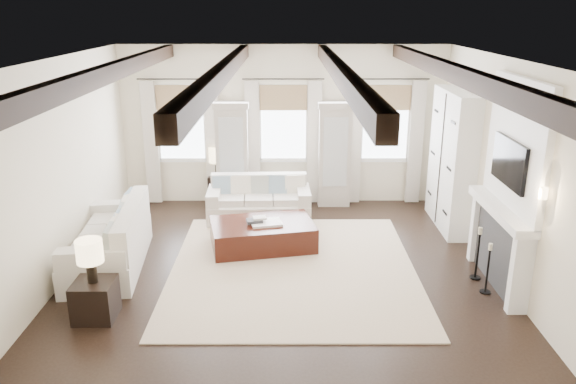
{
  "coord_description": "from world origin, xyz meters",
  "views": [
    {
      "loc": [
        0.07,
        -7.43,
        3.87
      ],
      "look_at": [
        0.09,
        0.83,
        1.15
      ],
      "focal_mm": 35.0,
      "sensor_mm": 36.0,
      "label": 1
    }
  ],
  "objects_px": {
    "sofa_back": "(259,202)",
    "side_table_back": "(219,189)",
    "side_table_front": "(95,300)",
    "sofa_left": "(113,242)",
    "ottoman": "(263,235)"
  },
  "relations": [
    {
      "from": "sofa_back",
      "to": "side_table_back",
      "type": "xyz_separation_m",
      "value": [
        -0.89,
        0.94,
        -0.04
      ]
    },
    {
      "from": "side_table_front",
      "to": "side_table_back",
      "type": "height_order",
      "value": "side_table_back"
    },
    {
      "from": "ottoman",
      "to": "side_table_front",
      "type": "distance_m",
      "value": 3.08
    },
    {
      "from": "sofa_back",
      "to": "sofa_left",
      "type": "relative_size",
      "value": 0.83
    },
    {
      "from": "sofa_left",
      "to": "ottoman",
      "type": "height_order",
      "value": "sofa_left"
    },
    {
      "from": "sofa_back",
      "to": "side_table_front",
      "type": "bearing_deg",
      "value": -118.39
    },
    {
      "from": "sofa_back",
      "to": "ottoman",
      "type": "bearing_deg",
      "value": -84.93
    },
    {
      "from": "sofa_back",
      "to": "side_table_back",
      "type": "relative_size",
      "value": 3.36
    },
    {
      "from": "sofa_back",
      "to": "sofa_left",
      "type": "xyz_separation_m",
      "value": [
        -2.19,
        -2.05,
        0.06
      ]
    },
    {
      "from": "side_table_back",
      "to": "side_table_front",
      "type": "bearing_deg",
      "value": -103.25
    },
    {
      "from": "sofa_left",
      "to": "sofa_back",
      "type": "bearing_deg",
      "value": 43.17
    },
    {
      "from": "sofa_back",
      "to": "side_table_front",
      "type": "relative_size",
      "value": 3.8
    },
    {
      "from": "sofa_left",
      "to": "side_table_front",
      "type": "relative_size",
      "value": 4.55
    },
    {
      "from": "sofa_left",
      "to": "ottoman",
      "type": "bearing_deg",
      "value": 16.77
    },
    {
      "from": "sofa_back",
      "to": "sofa_left",
      "type": "height_order",
      "value": "sofa_left"
    }
  ]
}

